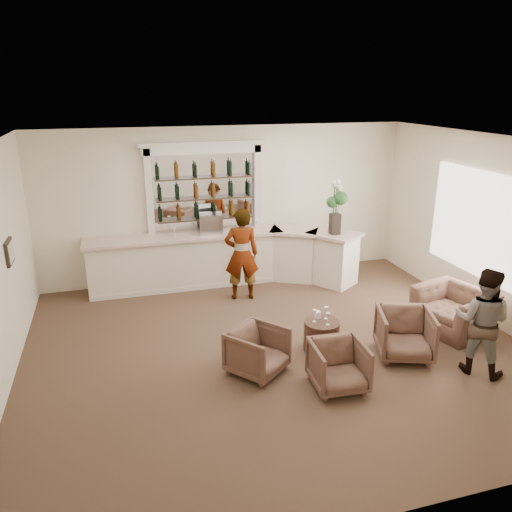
{
  "coord_description": "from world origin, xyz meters",
  "views": [
    {
      "loc": [
        -2.34,
        -6.86,
        4.08
      ],
      "look_at": [
        -0.1,
        0.9,
        1.31
      ],
      "focal_mm": 35.0,
      "sensor_mm": 36.0,
      "label": 1
    }
  ],
  "objects": [
    {
      "name": "ground",
      "position": [
        0.0,
        0.0,
        0.0
      ],
      "size": [
        8.0,
        8.0,
        0.0
      ],
      "primitive_type": "plane",
      "color": "brown",
      "rests_on": "ground"
    },
    {
      "name": "room_shell",
      "position": [
        0.16,
        0.71,
        2.34
      ],
      "size": [
        8.04,
        7.02,
        3.32
      ],
      "color": "beige",
      "rests_on": "ground"
    },
    {
      "name": "bar_counter",
      "position": [
        -0.16,
        3.0,
        0.57
      ],
      "size": [
        5.72,
        1.8,
        1.14
      ],
      "color": "white",
      "rests_on": "ground"
    },
    {
      "name": "back_bar_alcove",
      "position": [
        -0.5,
        3.41,
        2.03
      ],
      "size": [
        2.64,
        0.25,
        3.0
      ],
      "color": "white",
      "rests_on": "ground"
    },
    {
      "name": "cocktail_table",
      "position": [
        0.67,
        -0.23,
        0.25
      ],
      "size": [
        0.58,
        0.58,
        0.5
      ],
      "primitive_type": "cylinder",
      "color": "#44281D",
      "rests_on": "ground"
    },
    {
      "name": "sommelier",
      "position": [
        -0.03,
        2.16,
        0.93
      ],
      "size": [
        0.74,
        0.54,
        1.86
      ],
      "primitive_type": "imported",
      "rotation": [
        0.0,
        0.0,
        2.99
      ],
      "color": "gray",
      "rests_on": "ground"
    },
    {
      "name": "guest",
      "position": [
        2.65,
        -1.46,
        0.82
      ],
      "size": [
        0.99,
        1.01,
        1.64
      ],
      "primitive_type": "imported",
      "rotation": [
        0.0,
        0.0,
        2.3
      ],
      "color": "gray",
      "rests_on": "ground"
    },
    {
      "name": "armchair_left",
      "position": [
        -0.51,
        -0.59,
        0.35
      ],
      "size": [
        1.07,
        1.07,
        0.7
      ],
      "primitive_type": "imported",
      "rotation": [
        0.0,
        0.0,
        0.68
      ],
      "color": "brown",
      "rests_on": "ground"
    },
    {
      "name": "armchair_center",
      "position": [
        0.48,
        -1.29,
        0.34
      ],
      "size": [
        0.78,
        0.8,
        0.69
      ],
      "primitive_type": "imported",
      "rotation": [
        0.0,
        0.0,
        -0.06
      ],
      "color": "brown",
      "rests_on": "ground"
    },
    {
      "name": "armchair_right",
      "position": [
        1.85,
        -0.78,
        0.38
      ],
      "size": [
        1.05,
        1.06,
        0.77
      ],
      "primitive_type": "imported",
      "rotation": [
        0.0,
        0.0,
        -0.33
      ],
      "color": "brown",
      "rests_on": "ground"
    },
    {
      "name": "armchair_far",
      "position": [
        3.15,
        -0.23,
        0.38
      ],
      "size": [
        1.3,
        1.4,
        0.75
      ],
      "primitive_type": "imported",
      "rotation": [
        0.0,
        0.0,
        -1.29
      ],
      "color": "brown",
      "rests_on": "ground"
    },
    {
      "name": "espresso_machine",
      "position": [
        -0.45,
        3.1,
        1.35
      ],
      "size": [
        0.52,
        0.46,
        0.41
      ],
      "primitive_type": "cube",
      "rotation": [
        0.0,
        0.0,
        -0.14
      ],
      "color": "silver",
      "rests_on": "bar_counter"
    },
    {
      "name": "flower_vase",
      "position": [
        2.02,
        2.31,
        1.79
      ],
      "size": [
        0.3,
        0.3,
        1.15
      ],
      "color": "black",
      "rests_on": "bar_counter"
    },
    {
      "name": "wine_glass_bar_left",
      "position": [
        -1.22,
        3.0,
        1.25
      ],
      "size": [
        0.07,
        0.07,
        0.21
      ],
      "primitive_type": null,
      "color": "white",
      "rests_on": "bar_counter"
    },
    {
      "name": "wine_glass_bar_right",
      "position": [
        0.55,
        3.05,
        1.25
      ],
      "size": [
        0.07,
        0.07,
        0.21
      ],
      "primitive_type": null,
      "color": "white",
      "rests_on": "bar_counter"
    },
    {
      "name": "wine_glass_tbl_a",
      "position": [
        0.55,
        -0.2,
        0.6
      ],
      "size": [
        0.07,
        0.07,
        0.21
      ],
      "primitive_type": null,
      "color": "white",
      "rests_on": "cocktail_table"
    },
    {
      "name": "wine_glass_tbl_b",
      "position": [
        0.77,
        -0.15,
        0.6
      ],
      "size": [
        0.07,
        0.07,
        0.21
      ],
      "primitive_type": null,
      "color": "white",
      "rests_on": "cocktail_table"
    },
    {
      "name": "wine_glass_tbl_c",
      "position": [
        0.71,
        -0.36,
        0.6
      ],
      "size": [
        0.07,
        0.07,
        0.21
      ],
      "primitive_type": null,
      "color": "white",
      "rests_on": "cocktail_table"
    },
    {
      "name": "napkin_holder",
      "position": [
        0.65,
        -0.09,
        0.56
      ],
      "size": [
        0.08,
        0.08,
        0.12
      ],
      "primitive_type": "cube",
      "color": "white",
      "rests_on": "cocktail_table"
    }
  ]
}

